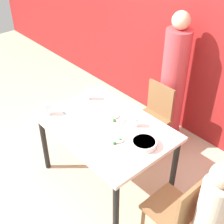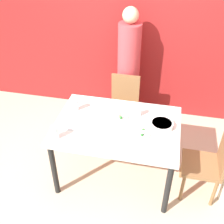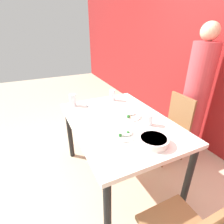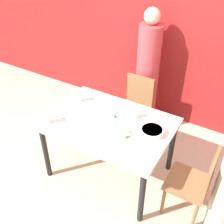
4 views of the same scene
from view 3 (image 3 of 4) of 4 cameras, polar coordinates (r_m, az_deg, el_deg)
ground_plane at (r=2.24m, az=2.11°, el=-20.12°), size 10.00×10.00×0.00m
dining_table at (r=1.81m, az=2.46°, el=-5.08°), size 1.33×0.94×0.77m
chair_adult_spot at (r=2.40m, az=18.94°, el=-4.16°), size 0.40×0.40×0.86m
person_adult at (r=2.49m, az=25.48°, el=4.01°), size 0.30×0.30×1.68m
bowl_curry at (r=1.45m, az=13.40°, el=-9.06°), size 0.24×0.24×0.06m
plate_rice_adult at (r=1.83m, az=5.70°, el=-1.15°), size 0.23×0.23×0.05m
plate_rice_child at (r=1.54m, az=3.82°, el=-6.83°), size 0.26×0.26×0.05m
glass_water_tall at (r=2.12m, az=-12.71°, el=3.83°), size 0.08×0.08×0.14m
glass_water_short at (r=2.22m, az=0.09°, el=5.54°), size 0.07×0.07×0.14m
glass_water_center at (r=1.70m, az=12.02°, el=-2.48°), size 0.07×0.07×0.11m
napkin_folded at (r=2.08m, az=-0.05°, el=2.12°), size 0.14×0.14×0.01m
fork_steel at (r=2.11m, az=-8.25°, el=2.18°), size 0.18×0.04×0.01m
spoon_steel at (r=1.85m, az=12.68°, el=-1.92°), size 0.18×0.05×0.01m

